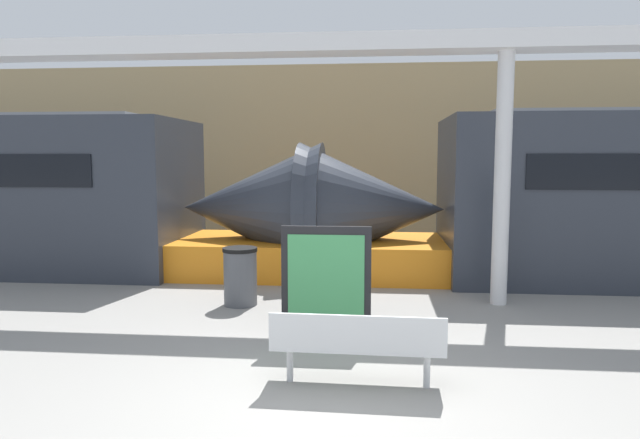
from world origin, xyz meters
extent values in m
plane|color=gray|center=(0.00, 0.00, 0.00)|extent=(60.00, 60.00, 0.00)
cube|color=tan|center=(0.00, 11.64, 2.50)|extent=(56.00, 0.20, 5.00)
cone|color=#2D333D|center=(0.45, 6.30, 1.32)|extent=(2.86, 2.63, 2.63)
cube|color=orange|center=(0.72, 6.30, 0.35)|extent=(2.57, 2.46, 0.70)
cone|color=#2D333D|center=(-1.95, 6.30, 1.32)|extent=(2.86, 2.63, 2.63)
cube|color=orange|center=(-2.23, 6.30, 0.35)|extent=(2.57, 2.46, 0.70)
cube|color=silver|center=(0.36, 0.65, 0.41)|extent=(1.77, 0.48, 0.04)
cube|color=silver|center=(0.35, 0.45, 0.60)|extent=(1.76, 0.08, 0.35)
cylinder|color=silver|center=(-0.35, 0.66, 0.19)|extent=(0.07, 0.07, 0.39)
cylinder|color=silver|center=(1.06, 0.63, 0.19)|extent=(0.07, 0.07, 0.39)
cylinder|color=#4C4F54|center=(-1.59, 3.67, 0.43)|extent=(0.52, 0.52, 0.86)
cylinder|color=black|center=(-1.59, 3.67, 0.89)|extent=(0.55, 0.55, 0.06)
cube|color=black|center=(-0.08, 1.96, 0.74)|extent=(1.13, 0.06, 1.48)
cube|color=#38844C|center=(-0.08, 1.92, 0.81)|extent=(0.96, 0.01, 1.13)
cylinder|color=silver|center=(2.50, 4.13, 1.98)|extent=(0.25, 0.25, 3.95)
cube|color=silver|center=(2.50, 4.13, 4.09)|extent=(28.00, 0.60, 0.28)
camera|label=1|loc=(0.52, -5.03, 2.32)|focal=32.00mm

